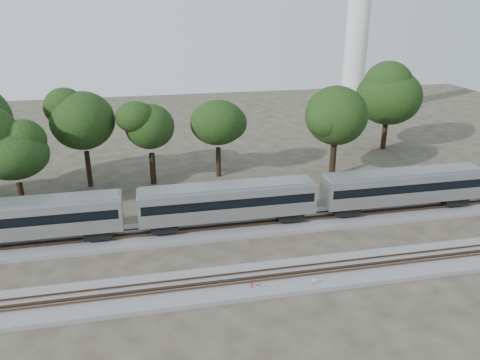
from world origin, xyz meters
name	(u,v)px	position (x,y,z in m)	size (l,w,h in m)	color
ground	(201,263)	(0.00, 0.00, 0.00)	(160.00, 160.00, 0.00)	#383328
track_far	(194,231)	(0.00, 6.00, 0.21)	(160.00, 5.00, 0.73)	slate
track_near	(208,286)	(0.00, -4.00, 0.21)	(160.00, 5.00, 0.73)	slate
train	(229,200)	(3.71, 6.00, 3.28)	(92.91, 3.21, 4.73)	silver
switch_stand_red	(252,286)	(3.42, -5.25, 0.58)	(0.27, 0.15, 0.91)	#512D19
switch_stand_white	(314,282)	(8.51, -5.84, 0.60)	(0.29, 0.12, 0.93)	#512D19
switch_lever	(303,286)	(7.68, -5.51, 0.15)	(0.50, 0.30, 0.30)	#512D19
tree_2	(14,155)	(-17.74, 14.02, 6.92)	(7.06, 7.06, 9.95)	black
tree_3	(83,121)	(-11.36, 21.41, 8.49)	(8.65, 8.65, 12.19)	black
tree_4	(150,127)	(-3.48, 20.62, 7.51)	(7.66, 7.66, 10.80)	black
tree_5	(218,123)	(5.17, 21.60, 7.31)	(7.45, 7.45, 10.50)	black
tree_6	(336,116)	(20.05, 18.55, 8.23)	(8.39, 8.39, 11.82)	black
tree_7	(389,97)	(32.69, 28.36, 8.24)	(8.40, 8.40, 11.84)	black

